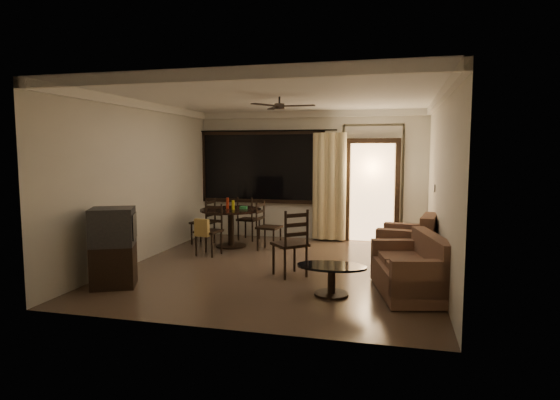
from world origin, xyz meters
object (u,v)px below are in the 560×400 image
(dining_chair_east, at_px, (269,236))
(dining_chair_west, at_px, (204,230))
(dining_table, at_px, (231,217))
(coffee_table, at_px, (332,275))
(dining_chair_south, at_px, (209,239))
(tv_cabinet, at_px, (113,247))
(sofa, at_px, (413,271))
(dining_chair_north, at_px, (249,227))
(side_chair, at_px, (290,256))
(armchair, at_px, (411,247))

(dining_chair_east, bearing_deg, dining_chair_west, 88.98)
(dining_table, xyz_separation_m, coffee_table, (2.42, -2.72, -0.33))
(dining_chair_west, xyz_separation_m, dining_chair_south, (0.52, -0.98, 0.02))
(tv_cabinet, relative_size, sofa, 0.70)
(dining_chair_south, xyz_separation_m, dining_chair_north, (0.26, 1.62, -0.02))
(dining_chair_west, xyz_separation_m, dining_chair_north, (0.78, 0.65, 0.00))
(dining_chair_south, relative_size, sofa, 0.59)
(dining_chair_east, height_order, coffee_table, dining_chair_east)
(dining_chair_west, relative_size, dining_chair_south, 1.00)
(sofa, bearing_deg, coffee_table, -175.74)
(coffee_table, xyz_separation_m, side_chair, (-0.75, 0.82, 0.04))
(dining_chair_south, bearing_deg, dining_chair_west, 127.04)
(tv_cabinet, height_order, coffee_table, tv_cabinet)
(dining_chair_east, relative_size, side_chair, 0.90)
(side_chair, bearing_deg, coffee_table, 91.10)
(dining_chair_west, height_order, dining_chair_south, same)
(dining_table, xyz_separation_m, dining_chair_west, (-0.66, 0.13, -0.32))
(sofa, bearing_deg, dining_chair_north, 124.04)
(dining_chair_south, xyz_separation_m, side_chair, (1.80, -1.05, 0.01))
(dining_chair_west, xyz_separation_m, side_chair, (2.32, -2.03, 0.03))
(dining_chair_south, relative_size, coffee_table, 1.01)
(dining_chair_west, height_order, dining_chair_north, same)
(dining_table, distance_m, dining_chair_west, 0.74)
(sofa, relative_size, coffee_table, 1.73)
(dining_chair_west, distance_m, side_chair, 3.09)
(dining_chair_north, height_order, side_chair, side_chair)
(dining_table, xyz_separation_m, dining_chair_north, (0.12, 0.78, -0.32))
(dining_chair_west, relative_size, dining_chair_north, 1.00)
(tv_cabinet, bearing_deg, dining_chair_west, 65.25)
(armchair, bearing_deg, dining_chair_east, 171.20)
(armchair, distance_m, coffee_table, 2.05)
(dining_table, height_order, armchair, dining_table)
(dining_chair_west, distance_m, dining_chair_south, 1.11)
(sofa, relative_size, side_chair, 1.54)
(dining_table, bearing_deg, coffee_table, -48.35)
(dining_chair_west, xyz_separation_m, coffee_table, (3.07, -2.85, -0.01))
(coffee_table, bearing_deg, dining_chair_west, 137.18)
(tv_cabinet, bearing_deg, dining_chair_south, 51.98)
(dining_chair_east, distance_m, dining_chair_north, 1.15)
(dining_chair_east, relative_size, dining_chair_south, 1.00)
(dining_chair_south, height_order, sofa, dining_chair_south)
(sofa, bearing_deg, tv_cabinet, 176.45)
(dining_chair_east, distance_m, dining_chair_south, 1.20)
(dining_chair_south, bearing_deg, armchair, 6.97)
(dining_table, relative_size, tv_cabinet, 1.09)
(dining_table, height_order, sofa, dining_table)
(dining_chair_east, distance_m, tv_cabinet, 3.30)
(dining_chair_north, xyz_separation_m, side_chair, (1.54, -2.68, 0.03))
(tv_cabinet, distance_m, armchair, 4.65)
(dining_chair_north, bearing_deg, dining_chair_east, 136.76)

